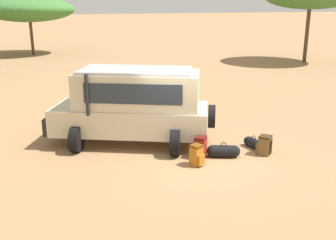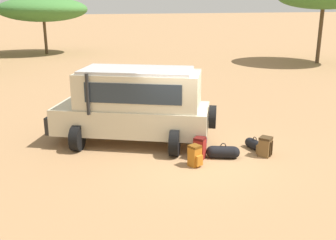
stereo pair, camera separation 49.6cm
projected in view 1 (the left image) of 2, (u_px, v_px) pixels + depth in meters
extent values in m
plane|color=#9E754C|center=(189.00, 157.00, 11.66)|extent=(320.00, 320.00, 0.00)
cube|color=beige|center=(131.00, 119.00, 12.67)|extent=(5.22, 3.98, 0.84)
cube|color=beige|center=(138.00, 89.00, 12.37)|extent=(4.21, 3.37, 1.10)
cube|color=#232D38|center=(91.00, 90.00, 12.53)|extent=(0.79, 1.40, 0.77)
cube|color=#232D38|center=(132.00, 94.00, 11.49)|extent=(2.61, 1.42, 0.60)
cube|color=#232D38|center=(142.00, 82.00, 13.21)|extent=(2.61, 1.42, 0.60)
cube|color=#B7B7B7|center=(136.00, 70.00, 12.20)|extent=(3.83, 3.12, 0.10)
cube|color=black|center=(54.00, 121.00, 12.97)|extent=(0.90, 1.50, 0.56)
cylinder|color=black|center=(87.00, 95.00, 11.57)|extent=(0.10, 0.10, 1.25)
cylinder|color=black|center=(76.00, 139.00, 12.01)|extent=(0.62, 0.84, 0.80)
cylinder|color=black|center=(94.00, 121.00, 13.86)|extent=(0.62, 0.84, 0.80)
cylinder|color=black|center=(175.00, 143.00, 11.72)|extent=(0.62, 0.84, 0.80)
cylinder|color=black|center=(180.00, 124.00, 13.57)|extent=(0.62, 0.84, 0.80)
cylinder|color=black|center=(212.00, 116.00, 12.38)|extent=(0.54, 0.75, 0.74)
cube|color=#B26619|center=(196.00, 156.00, 11.03)|extent=(0.39, 0.37, 0.55)
cube|color=#B26619|center=(201.00, 160.00, 10.92)|extent=(0.24, 0.16, 0.30)
cube|color=#62380E|center=(197.00, 146.00, 10.94)|extent=(0.38, 0.38, 0.07)
cylinder|color=#62380E|center=(194.00, 154.00, 11.18)|extent=(0.04, 0.04, 0.46)
cylinder|color=#62380E|center=(190.00, 155.00, 11.09)|extent=(0.04, 0.04, 0.46)
cube|color=navy|center=(199.00, 134.00, 12.80)|extent=(0.44, 0.45, 0.59)
cube|color=navy|center=(202.00, 135.00, 12.98)|extent=(0.22, 0.25, 0.33)
cube|color=black|center=(200.00, 125.00, 12.71)|extent=(0.44, 0.44, 0.07)
cylinder|color=black|center=(195.00, 135.00, 12.70)|extent=(0.04, 0.04, 0.51)
cylinder|color=black|center=(200.00, 136.00, 12.63)|extent=(0.04, 0.04, 0.51)
cube|color=brown|center=(265.00, 146.00, 11.82)|extent=(0.47, 0.47, 0.53)
cube|color=brown|center=(258.00, 147.00, 11.93)|extent=(0.26, 0.22, 0.29)
cube|color=#3A2A16|center=(265.00, 137.00, 11.73)|extent=(0.47, 0.47, 0.07)
cylinder|color=#3A2A16|center=(270.00, 148.00, 11.66)|extent=(0.04, 0.04, 0.45)
cylinder|color=#3A2A16|center=(271.00, 146.00, 11.79)|extent=(0.04, 0.04, 0.45)
cube|color=maroon|center=(200.00, 148.00, 11.56)|extent=(0.42, 0.43, 0.59)
cube|color=maroon|center=(198.00, 153.00, 11.42)|extent=(0.22, 0.23, 0.32)
cube|color=#4D100E|center=(201.00, 138.00, 11.47)|extent=(0.42, 0.42, 0.07)
cylinder|color=#4D100E|center=(204.00, 147.00, 11.67)|extent=(0.04, 0.04, 0.50)
cylinder|color=#4D100E|center=(200.00, 146.00, 11.73)|extent=(0.04, 0.04, 0.50)
cylinder|color=black|center=(223.00, 151.00, 11.65)|extent=(0.73, 0.59, 0.36)
sphere|color=black|center=(234.00, 151.00, 11.64)|extent=(0.35, 0.35, 0.35)
sphere|color=black|center=(213.00, 151.00, 11.66)|extent=(0.35, 0.35, 0.35)
torus|color=black|center=(224.00, 145.00, 11.59)|extent=(0.16, 0.09, 0.16)
cylinder|color=black|center=(253.00, 143.00, 12.39)|extent=(0.37, 0.51, 0.31)
sphere|color=black|center=(248.00, 141.00, 12.59)|extent=(0.30, 0.30, 0.30)
sphere|color=black|center=(259.00, 145.00, 12.19)|extent=(0.30, 0.30, 0.30)
torus|color=black|center=(254.00, 138.00, 12.34)|extent=(0.05, 0.17, 0.16)
cylinder|color=brown|center=(32.00, 38.00, 34.61)|extent=(0.25, 0.25, 2.97)
ellipsoid|color=#3D7533|center=(29.00, 9.00, 33.93)|extent=(7.72, 6.66, 2.13)
cylinder|color=brown|center=(307.00, 35.00, 29.91)|extent=(0.28, 0.28, 4.08)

